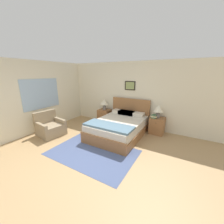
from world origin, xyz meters
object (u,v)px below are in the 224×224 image
at_px(bed, 119,127).
at_px(armchair, 50,127).
at_px(table_lamp_by_door, 159,109).
at_px(table_lamp_near_window, 104,102).
at_px(nightstand_near_window, 105,116).
at_px(nightstand_by_door, 157,126).

relative_size(bed, armchair, 2.40).
distance_m(bed, table_lamp_by_door, 1.53).
distance_m(table_lamp_near_window, table_lamp_by_door, 2.29).
height_order(table_lamp_near_window, table_lamp_by_door, same).
relative_size(nightstand_near_window, table_lamp_by_door, 1.30).
bearing_deg(bed, table_lamp_by_door, 34.91).
distance_m(nightstand_near_window, nightstand_by_door, 2.29).
xyz_separation_m(bed, table_lamp_by_door, (1.15, 0.80, 0.62)).
distance_m(armchair, nightstand_by_door, 3.87).
bearing_deg(table_lamp_near_window, nightstand_by_door, 0.30).
bearing_deg(armchair, table_lamp_by_door, 129.02).
height_order(nightstand_by_door, table_lamp_near_window, table_lamp_near_window).
height_order(nightstand_near_window, table_lamp_near_window, table_lamp_near_window).
bearing_deg(table_lamp_by_door, nightstand_near_window, 179.70).
xyz_separation_m(bed, nightstand_near_window, (-1.14, 0.81, -0.01)).
bearing_deg(table_lamp_by_door, bed, -145.09).
bearing_deg(nightstand_near_window, table_lamp_near_window, -79.14).
bearing_deg(bed, nightstand_near_window, 144.53).
relative_size(armchair, nightstand_by_door, 1.47).
xyz_separation_m(armchair, nightstand_near_window, (1.01, 2.03, 0.03)).
distance_m(nightstand_by_door, table_lamp_near_window, 2.37).
relative_size(nightstand_by_door, table_lamp_by_door, 1.30).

